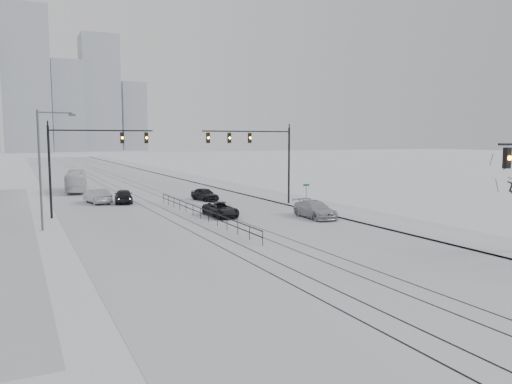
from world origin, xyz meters
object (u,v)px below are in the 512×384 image
sedan_sb_inner (124,196)px  sedan_nb_far (205,194)px  sedan_sb_outer (97,196)px  box_truck (76,182)px  sedan_nb_front (221,210)px  sedan_nb_right (315,210)px

sedan_sb_inner → sedan_nb_far: bearing=178.8°
sedan_sb_outer → box_truck: box_truck is taller
sedan_sb_inner → sedan_nb_front: 14.55m
sedan_nb_far → box_truck: (-11.93, 15.76, 0.66)m
sedan_sb_inner → sedan_nb_far: 8.77m
sedan_nb_front → box_truck: box_truck is taller
sedan_nb_far → box_truck: 19.77m
sedan_sb_outer → sedan_nb_front: (8.45, -14.21, -0.13)m
sedan_sb_outer → sedan_nb_right: bearing=119.6°
sedan_nb_far → sedan_nb_right: bearing=-85.3°
sedan_nb_right → sedan_sb_outer: bearing=131.5°
sedan_nb_right → sedan_nb_far: bearing=106.5°
sedan_nb_right → sedan_nb_front: bearing=151.0°
sedan_sb_inner → sedan_sb_outer: sedan_sb_outer is taller
sedan_nb_far → sedan_nb_front: bearing=-113.9°
sedan_sb_inner → box_truck: box_truck is taller
sedan_sb_outer → sedan_nb_right: 24.09m
sedan_sb_outer → sedan_sb_inner: bearing=150.2°
sedan_sb_inner → box_truck: 14.64m
sedan_nb_right → sedan_nb_far: 16.55m
sedan_sb_outer → box_truck: (-0.71, 13.36, 0.58)m
sedan_nb_front → sedan_nb_far: bearing=77.2°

